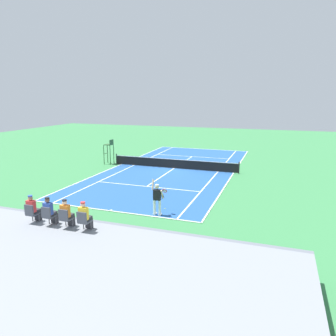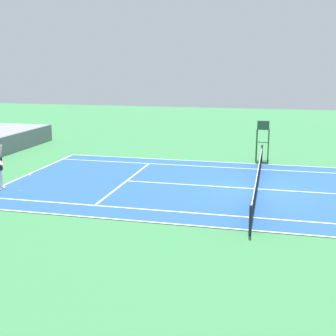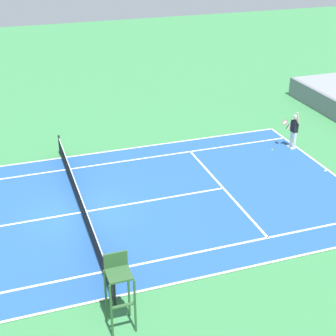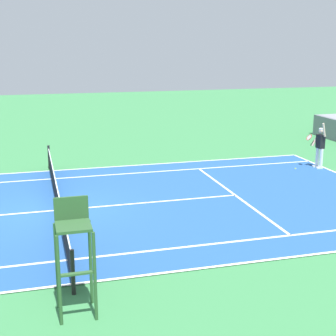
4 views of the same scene
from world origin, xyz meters
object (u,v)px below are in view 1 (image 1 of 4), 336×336
at_px(tennis_ball, 165,209).
at_px(umpire_chair, 109,148).
at_px(tennis_player, 157,199).
at_px(spectator_seated_0, 85,217).
at_px(spectator_seated_2, 50,212).
at_px(spectator_seated_3, 33,209).
at_px(spectator_seated_1, 67,214).

distance_m(tennis_ball, umpire_chair, 14.36).
relative_size(tennis_player, umpire_chair, 0.85).
distance_m(spectator_seated_0, tennis_player, 5.66).
distance_m(spectator_seated_2, umpire_chair, 18.45).
bearing_deg(spectator_seated_0, tennis_ball, -99.20).
xyz_separation_m(spectator_seated_3, tennis_ball, (-3.69, -6.61, -1.78)).
bearing_deg(spectator_seated_1, umpire_chair, -65.78).
bearing_deg(spectator_seated_2, tennis_player, -116.46).
height_order(spectator_seated_1, umpire_chair, spectator_seated_1).
relative_size(tennis_player, tennis_ball, 30.63).
height_order(spectator_seated_0, tennis_player, spectator_seated_0).
xyz_separation_m(spectator_seated_1, spectator_seated_2, (0.86, 0.00, 0.00)).
bearing_deg(umpire_chair, spectator_seated_1, 114.22).
bearing_deg(spectator_seated_1, spectator_seated_0, 180.00).
bearing_deg(tennis_player, tennis_ball, -93.36).
relative_size(spectator_seated_2, tennis_ball, 18.60).
relative_size(spectator_seated_0, spectator_seated_1, 1.00).
distance_m(tennis_player, umpire_chair, 15.07).
bearing_deg(tennis_player, spectator_seated_0, 79.65).
height_order(spectator_seated_1, spectator_seated_3, same).
distance_m(spectator_seated_1, spectator_seated_3, 1.74).
xyz_separation_m(spectator_seated_1, tennis_ball, (-1.95, -6.61, -1.78)).
xyz_separation_m(spectator_seated_2, tennis_ball, (-2.80, -6.61, -1.78)).
distance_m(spectator_seated_1, tennis_player, 5.88).
xyz_separation_m(spectator_seated_2, umpire_chair, (6.85, -17.13, -0.26)).
distance_m(spectator_seated_0, umpire_chair, 19.16).
relative_size(spectator_seated_0, umpire_chair, 0.52).
distance_m(spectator_seated_2, tennis_ball, 7.40).
distance_m(spectator_seated_3, umpire_chair, 18.14).
xyz_separation_m(spectator_seated_0, spectator_seated_3, (2.62, 0.00, 0.00)).
distance_m(spectator_seated_1, umpire_chair, 18.78).
height_order(spectator_seated_1, tennis_player, spectator_seated_1).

